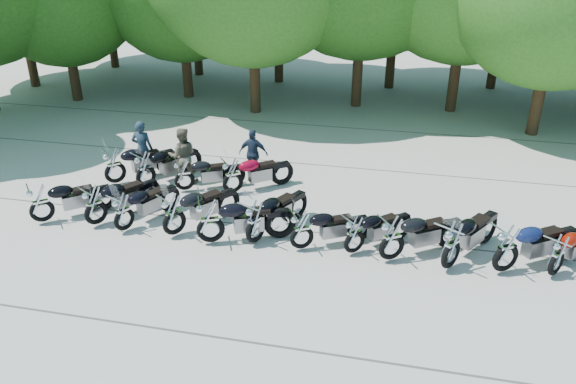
% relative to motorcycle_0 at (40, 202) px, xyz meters
% --- Properties ---
extents(ground, '(90.00, 90.00, 0.00)m').
position_rel_motorcycle_0_xyz_m(ground, '(6.51, -0.41, -0.63)').
color(ground, '#A09A91').
rests_on(ground, ground).
extents(motorcycle_0, '(2.11, 2.00, 1.26)m').
position_rel_motorcycle_0_xyz_m(motorcycle_0, '(0.00, 0.00, 0.00)').
color(motorcycle_0, black).
rests_on(motorcycle_0, ground).
extents(motorcycle_1, '(1.80, 2.34, 1.31)m').
position_rel_motorcycle_0_xyz_m(motorcycle_1, '(1.48, 0.19, 0.02)').
color(motorcycle_1, black).
rests_on(motorcycle_1, ground).
extents(motorcycle_2, '(1.51, 2.23, 1.22)m').
position_rel_motorcycle_0_xyz_m(motorcycle_2, '(2.36, 0.06, -0.02)').
color(motorcycle_2, black).
rests_on(motorcycle_2, ground).
extents(motorcycle_3, '(1.95, 2.33, 1.33)m').
position_rel_motorcycle_0_xyz_m(motorcycle_3, '(3.74, 0.12, 0.03)').
color(motorcycle_3, black).
rests_on(motorcycle_3, ground).
extents(motorcycle_4, '(2.55, 1.66, 1.39)m').
position_rel_motorcycle_0_xyz_m(motorcycle_4, '(4.78, -0.07, 0.06)').
color(motorcycle_4, black).
rests_on(motorcycle_4, ground).
extents(motorcycle_5, '(1.69, 2.44, 1.34)m').
position_rel_motorcycle_0_xyz_m(motorcycle_5, '(5.87, 0.19, 0.04)').
color(motorcycle_5, black).
rests_on(motorcycle_5, ground).
extents(motorcycle_6, '(2.16, 1.62, 1.20)m').
position_rel_motorcycle_0_xyz_m(motorcycle_6, '(7.07, 0.14, -0.03)').
color(motorcycle_6, black).
rests_on(motorcycle_6, ground).
extents(motorcycle_7, '(1.93, 1.89, 1.17)m').
position_rel_motorcycle_0_xyz_m(motorcycle_7, '(8.34, 0.23, -0.05)').
color(motorcycle_7, black).
rests_on(motorcycle_7, ground).
extents(motorcycle_8, '(2.35, 1.93, 1.33)m').
position_rel_motorcycle_0_xyz_m(motorcycle_8, '(9.24, 0.10, 0.04)').
color(motorcycle_8, black).
rests_on(motorcycle_8, ground).
extents(motorcycle_9, '(1.95, 2.48, 1.39)m').
position_rel_motorcycle_0_xyz_m(motorcycle_9, '(10.60, 0.03, 0.06)').
color(motorcycle_9, black).
rests_on(motorcycle_9, ground).
extents(motorcycle_10, '(2.45, 2.00, 1.39)m').
position_rel_motorcycle_0_xyz_m(motorcycle_10, '(11.81, 0.14, 0.06)').
color(motorcycle_10, '#0E173F').
rests_on(motorcycle_10, ground).
extents(motorcycle_11, '(1.78, 2.08, 1.19)m').
position_rel_motorcycle_0_xyz_m(motorcycle_11, '(12.93, 0.25, -0.03)').
color(motorcycle_11, maroon).
rests_on(motorcycle_11, ground).
extents(motorcycle_12, '(2.15, 2.18, 1.33)m').
position_rel_motorcycle_0_xyz_m(motorcycle_12, '(0.70, 2.71, 0.03)').
color(motorcycle_12, black).
rests_on(motorcycle_12, ground).
extents(motorcycle_13, '(1.87, 2.35, 1.32)m').
position_rel_motorcycle_0_xyz_m(motorcycle_13, '(1.74, 2.67, 0.03)').
color(motorcycle_13, black).
rests_on(motorcycle_13, ground).
extents(motorcycle_14, '(2.15, 1.56, 1.18)m').
position_rel_motorcycle_0_xyz_m(motorcycle_14, '(2.98, 2.69, -0.04)').
color(motorcycle_14, black).
rests_on(motorcycle_14, ground).
extents(motorcycle_15, '(2.19, 1.94, 1.27)m').
position_rel_motorcycle_0_xyz_m(motorcycle_15, '(4.45, 2.82, 0.00)').
color(motorcycle_15, maroon).
rests_on(motorcycle_15, ground).
extents(rider_0, '(0.71, 0.49, 1.84)m').
position_rel_motorcycle_0_xyz_m(rider_0, '(1.28, 3.53, 0.29)').
color(rider_0, '#1B2A38').
rests_on(rider_0, ground).
extents(rider_1, '(1.05, 0.94, 1.78)m').
position_rel_motorcycle_0_xyz_m(rider_1, '(2.70, 3.32, 0.26)').
color(rider_1, brown).
rests_on(rider_1, ground).
extents(rider_2, '(0.94, 0.40, 1.59)m').
position_rel_motorcycle_0_xyz_m(rider_2, '(4.70, 4.21, 0.16)').
color(rider_2, '#1F2E42').
rests_on(rider_2, ground).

